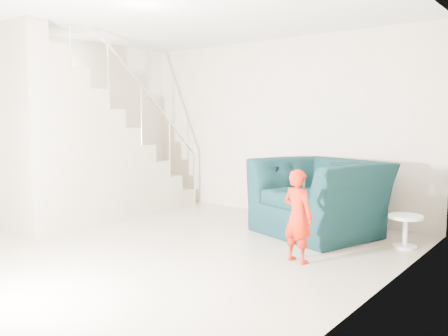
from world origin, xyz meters
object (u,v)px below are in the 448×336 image
Objects in this scene: toddler at (298,216)px; side_table at (405,226)px; staircase at (80,156)px; armchair at (320,197)px.

toddler is 2.53× the size of side_table.
armchair is at bearing 23.34° from staircase.
staircase is (-4.25, -1.34, 0.69)m from side_table.
staircase is at bearing -138.43° from armchair.
side_table is 0.11× the size of staircase.
side_table is at bearing -109.41° from toddler.
toddler is 0.27× the size of staircase.
side_table is (1.09, -0.02, -0.22)m from armchair.
side_table is 4.51m from staircase.
armchair reaches higher than side_table.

